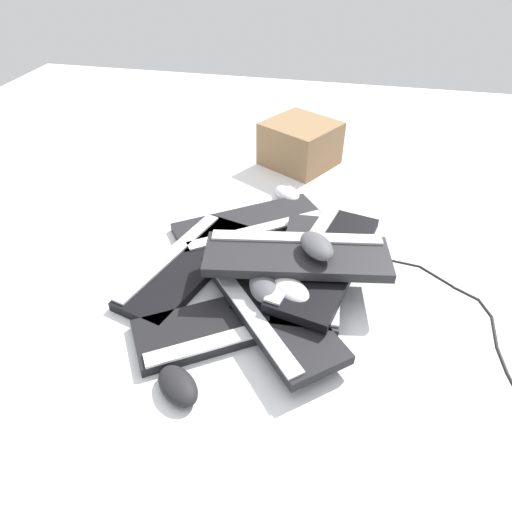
{
  "coord_description": "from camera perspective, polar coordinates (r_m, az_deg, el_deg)",
  "views": [
    {
      "loc": [
        0.22,
        -0.93,
        0.77
      ],
      "look_at": [
        0.03,
        -0.04,
        0.06
      ],
      "focal_mm": 32.0,
      "sensor_mm": 36.0,
      "label": 1
    }
  ],
  "objects": [
    {
      "name": "ground_plane",
      "position": [
        1.23,
        -0.99,
        -0.99
      ],
      "size": [
        3.2,
        3.2,
        0.0
      ],
      "primitive_type": "plane",
      "color": "white"
    },
    {
      "name": "keyboard_0",
      "position": [
        1.2,
        4.79,
        -1.43
      ],
      "size": [
        0.24,
        0.46,
        0.03
      ],
      "color": "#232326",
      "rests_on": "ground"
    },
    {
      "name": "keyboard_1",
      "position": [
        1.36,
        -0.81,
        4.06
      ],
      "size": [
        0.45,
        0.38,
        0.03
      ],
      "color": "#232326",
      "rests_on": "ground"
    },
    {
      "name": "keyboard_2",
      "position": [
        1.22,
        -8.55,
        -1.05
      ],
      "size": [
        0.27,
        0.46,
        0.03
      ],
      "color": "black",
      "rests_on": "ground"
    },
    {
      "name": "keyboard_3",
      "position": [
        1.05,
        -2.9,
        -8.3
      ],
      "size": [
        0.45,
        0.36,
        0.03
      ],
      "color": "black",
      "rests_on": "ground"
    },
    {
      "name": "keyboard_4",
      "position": [
        1.16,
        6.95,
        -1.37
      ],
      "size": [
        0.17,
        0.45,
        0.03
      ],
      "color": "#232326",
      "rests_on": "keyboard_0"
    },
    {
      "name": "keyboard_5",
      "position": [
        1.14,
        8.69,
        -0.52
      ],
      "size": [
        0.25,
        0.46,
        0.03
      ],
      "color": "black",
      "rests_on": "keyboard_4"
    },
    {
      "name": "keyboard_6",
      "position": [
        1.09,
        5.11,
        0.11
      ],
      "size": [
        0.46,
        0.22,
        0.03
      ],
      "color": "#232326",
      "rests_on": "keyboard_5"
    },
    {
      "name": "keyboard_7",
      "position": [
        1.05,
        1.5,
        -6.12
      ],
      "size": [
        0.4,
        0.43,
        0.03
      ],
      "color": "black",
      "rests_on": "keyboard_3"
    },
    {
      "name": "mouse_0",
      "position": [
        1.5,
        3.93,
        7.81
      ],
      "size": [
        0.12,
        0.13,
        0.04
      ],
      "primitive_type": "ellipsoid",
      "rotation": [
        0.0,
        0.0,
        2.28
      ],
      "color": "silver",
      "rests_on": "ground"
    },
    {
      "name": "mouse_1",
      "position": [
        0.95,
        -9.74,
        -15.69
      ],
      "size": [
        0.13,
        0.12,
        0.04
      ],
      "primitive_type": "ellipsoid",
      "rotation": [
        0.0,
        0.0,
        2.41
      ],
      "color": "black",
      "rests_on": "ground"
    },
    {
      "name": "mouse_2",
      "position": [
        1.07,
        7.6,
        1.28
      ],
      "size": [
        0.12,
        0.13,
        0.04
      ],
      "primitive_type": "ellipsoid",
      "rotation": [
        0.0,
        0.0,
        5.3
      ],
      "color": "#4C4C51",
      "rests_on": "keyboard_6"
    },
    {
      "name": "mouse_3",
      "position": [
        1.03,
        4.27,
        -4.23
      ],
      "size": [
        0.13,
        0.12,
        0.04
      ],
      "primitive_type": "ellipsoid",
      "rotation": [
        0.0,
        0.0,
        2.45
      ],
      "color": "silver",
      "rests_on": "keyboard_7"
    },
    {
      "name": "mouse_4",
      "position": [
        1.04,
        0.99,
        -3.76
      ],
      "size": [
        0.1,
        0.13,
        0.04
      ],
      "primitive_type": "ellipsoid",
      "rotation": [
        0.0,
        0.0,
        5.05
      ],
      "color": "#4C4C51",
      "rests_on": "keyboard_7"
    },
    {
      "name": "cable_0",
      "position": [
        1.16,
        27.05,
        -8.83
      ],
      "size": [
        0.41,
        0.48,
        0.01
      ],
      "color": "black",
      "rests_on": "ground"
    },
    {
      "name": "cardboard_box",
      "position": [
        1.7,
        5.54,
        13.8
      ],
      "size": [
        0.31,
        0.31,
        0.15
      ],
      "primitive_type": "cube",
      "rotation": [
        0.0,
        0.0,
        4.19
      ],
      "color": "olive",
      "rests_on": "ground"
    }
  ]
}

